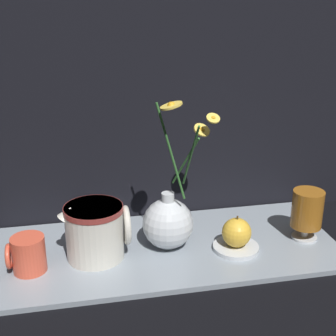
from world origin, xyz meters
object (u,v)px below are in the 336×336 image
Objects in this scene: orange_fruit at (237,232)px; yellow_mug at (27,254)px; tea_glass at (307,210)px; ceramic_pitcher at (96,229)px; vase_with_flowers at (169,222)px.

yellow_mug is at bearing 179.48° from orange_fruit.
orange_fruit is (-0.18, -0.02, -0.03)m from tea_glass.
ceramic_pitcher reaches higher than tea_glass.
vase_with_flowers is 2.31× the size of ceramic_pitcher.
vase_with_flowers is 0.16m from orange_fruit.
orange_fruit reaches higher than yellow_mug.
vase_with_flowers is at bearing 175.48° from tea_glass.
vase_with_flowers is 4.72× the size of orange_fruit.
ceramic_pitcher is at bearing 11.40° from yellow_mug.
yellow_mug is 0.65× the size of tea_glass.
ceramic_pitcher is 2.05× the size of orange_fruit.
yellow_mug is at bearing -178.91° from tea_glass.
ceramic_pitcher is (-0.17, -0.01, 0.00)m from vase_with_flowers.
ceramic_pitcher is at bearing -177.01° from vase_with_flowers.
vase_with_flowers reaches higher than yellow_mug.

